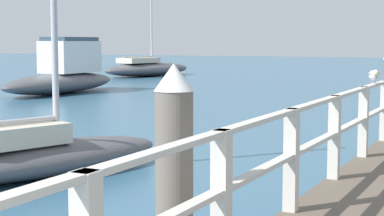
# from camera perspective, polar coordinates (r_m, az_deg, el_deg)

# --- Properties ---
(dock_piling_near) EXTENTS (0.29, 0.29, 1.85)m
(dock_piling_near) POSITION_cam_1_polar(r_m,az_deg,el_deg) (4.65, -1.62, -7.29)
(dock_piling_near) COLOR #6B6056
(dock_piling_near) RESTS_ON ground_plane
(seagull_foreground) EXTENTS (0.24, 0.46, 0.21)m
(seagull_foreground) POSITION_cam_1_polar(r_m,az_deg,el_deg) (9.46, 16.13, 2.91)
(seagull_foreground) COLOR white
(seagull_foreground) RESTS_ON pier_railing
(boat_1) EXTENTS (2.28, 6.64, 2.18)m
(boat_1) POSITION_cam_1_polar(r_m,az_deg,el_deg) (25.15, -11.52, 3.01)
(boat_1) COLOR #4C4C51
(boat_1) RESTS_ON ground_plane
(boat_2) EXTENTS (3.64, 6.82, 8.64)m
(boat_2) POSITION_cam_1_polar(r_m,az_deg,el_deg) (36.59, -4.08, 3.62)
(boat_2) COLOR #4C4C51
(boat_2) RESTS_ON ground_plane
(boat_3) EXTENTS (2.52, 4.39, 4.67)m
(boat_3) POSITION_cam_1_polar(r_m,az_deg,el_deg) (9.71, -13.42, -4.08)
(boat_3) COLOR #4C4C51
(boat_3) RESTS_ON ground_plane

